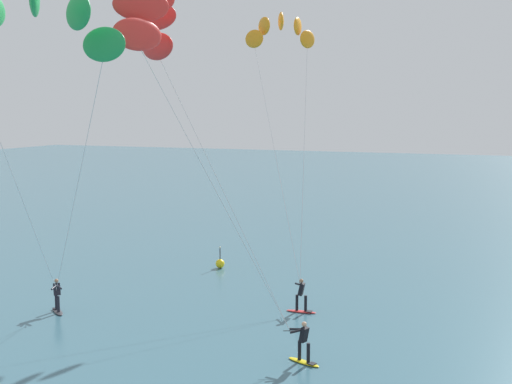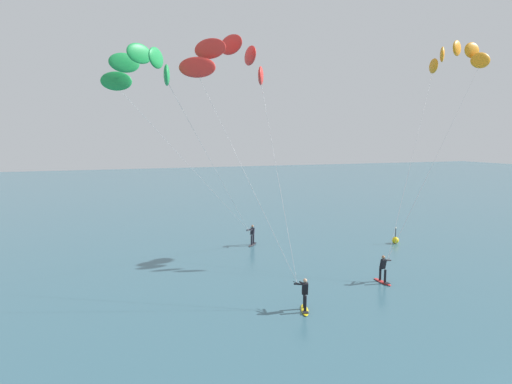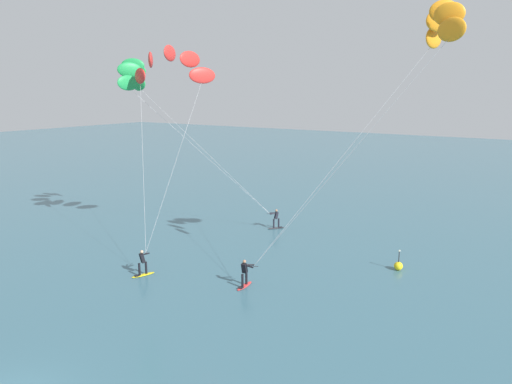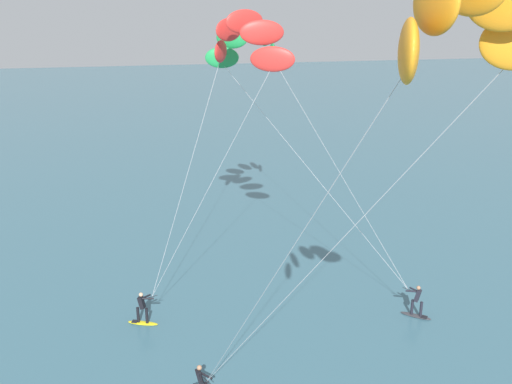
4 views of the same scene
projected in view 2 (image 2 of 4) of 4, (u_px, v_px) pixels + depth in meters
The scene contains 4 objects.
kitesurfer_nearshore at pixel (453, 65), 30.12m from camera, with size 10.73×7.25×15.75m.
kitesurfer_mid_water at pixel (233, 66), 23.58m from camera, with size 5.82×8.05×14.48m.
kitesurfer_far_out at pixel (146, 76), 23.51m from camera, with size 11.80×9.92×13.86m.
marker_buoy at pixel (395, 240), 34.46m from camera, with size 0.56×0.56×1.38m.
Camera 2 is at (-14.17, -6.15, 8.60)m, focal length 29.16 mm.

